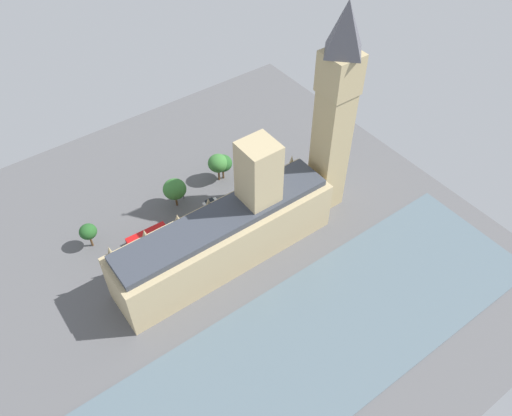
{
  "coord_description": "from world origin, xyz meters",
  "views": [
    {
      "loc": [
        -72.24,
        42.02,
        102.12
      ],
      "look_at": [
        1.0,
        -11.59,
        8.2
      ],
      "focal_mm": 36.55,
      "sensor_mm": 36.0,
      "label": 1
    }
  ],
  "objects_px": {
    "parliament_building": "(230,231)",
    "plane_tree_midblock": "(223,163)",
    "car_yellow_cab_leading": "(184,224)",
    "pedestrian_under_trees": "(206,236)",
    "plane_tree_corner": "(218,163)",
    "pedestrian_kerbside": "(198,242)",
    "pedestrian_far_end": "(208,235)",
    "plane_tree_trailing": "(175,189)",
    "double_decker_bus_opposite_hall": "(148,238)",
    "clock_tower": "(335,111)",
    "plane_tree_slot_10": "(88,232)",
    "street_lamp_slot_11": "(174,192)",
    "car_white_near_tower": "(210,202)",
    "street_lamp_slot_12": "(182,187)",
    "car_silver_by_river_gate": "(251,192)"
  },
  "relations": [
    {
      "from": "parliament_building",
      "to": "pedestrian_under_trees",
      "type": "relative_size",
      "value": 33.87
    },
    {
      "from": "pedestrian_far_end",
      "to": "plane_tree_midblock",
      "type": "height_order",
      "value": "plane_tree_midblock"
    },
    {
      "from": "clock_tower",
      "to": "car_white_near_tower",
      "type": "bearing_deg",
      "value": 57.14
    },
    {
      "from": "pedestrian_under_trees",
      "to": "plane_tree_slot_10",
      "type": "relative_size",
      "value": 0.23
    },
    {
      "from": "plane_tree_corner",
      "to": "car_white_near_tower",
      "type": "bearing_deg",
      "value": 133.46
    },
    {
      "from": "street_lamp_slot_11",
      "to": "plane_tree_corner",
      "type": "bearing_deg",
      "value": -84.96
    },
    {
      "from": "parliament_building",
      "to": "plane_tree_midblock",
      "type": "height_order",
      "value": "parliament_building"
    },
    {
      "from": "car_white_near_tower",
      "to": "street_lamp_slot_12",
      "type": "bearing_deg",
      "value": -141.39
    },
    {
      "from": "pedestrian_kerbside",
      "to": "plane_tree_midblock",
      "type": "distance_m",
      "value": 25.78
    },
    {
      "from": "street_lamp_slot_11",
      "to": "plane_tree_slot_10",
      "type": "bearing_deg",
      "value": 90.57
    },
    {
      "from": "car_yellow_cab_leading",
      "to": "plane_tree_trailing",
      "type": "distance_m",
      "value": 9.77
    },
    {
      "from": "car_silver_by_river_gate",
      "to": "plane_tree_midblock",
      "type": "bearing_deg",
      "value": -165.73
    },
    {
      "from": "plane_tree_slot_10",
      "to": "street_lamp_slot_11",
      "type": "xyz_separation_m",
      "value": [
        0.25,
        -24.64,
        -0.6
      ]
    },
    {
      "from": "plane_tree_corner",
      "to": "plane_tree_midblock",
      "type": "bearing_deg",
      "value": -96.49
    },
    {
      "from": "pedestrian_far_end",
      "to": "plane_tree_trailing",
      "type": "height_order",
      "value": "plane_tree_trailing"
    },
    {
      "from": "plane_tree_midblock",
      "to": "car_yellow_cab_leading",
      "type": "bearing_deg",
      "value": 116.71
    },
    {
      "from": "pedestrian_under_trees",
      "to": "pedestrian_kerbside",
      "type": "distance_m",
      "value": 2.68
    },
    {
      "from": "car_white_near_tower",
      "to": "street_lamp_slot_11",
      "type": "relative_size",
      "value": 0.63
    },
    {
      "from": "plane_tree_midblock",
      "to": "plane_tree_slot_10",
      "type": "distance_m",
      "value": 41.07
    },
    {
      "from": "parliament_building",
      "to": "street_lamp_slot_12",
      "type": "xyz_separation_m",
      "value": [
        24.11,
        -0.67,
        -4.35
      ]
    },
    {
      "from": "plane_tree_corner",
      "to": "street_lamp_slot_12",
      "type": "xyz_separation_m",
      "value": [
        -0.79,
        12.23,
        -1.79
      ]
    },
    {
      "from": "double_decker_bus_opposite_hall",
      "to": "plane_tree_corner",
      "type": "height_order",
      "value": "plane_tree_corner"
    },
    {
      "from": "clock_tower",
      "to": "pedestrian_under_trees",
      "type": "height_order",
      "value": "clock_tower"
    },
    {
      "from": "car_white_near_tower",
      "to": "plane_tree_midblock",
      "type": "bearing_deg",
      "value": 130.34
    },
    {
      "from": "parliament_building",
      "to": "plane_tree_midblock",
      "type": "distance_m",
      "value": 28.73
    },
    {
      "from": "pedestrian_kerbside",
      "to": "plane_tree_slot_10",
      "type": "bearing_deg",
      "value": -115.0
    },
    {
      "from": "plane_tree_midblock",
      "to": "plane_tree_corner",
      "type": "distance_m",
      "value": 1.5
    },
    {
      "from": "plane_tree_trailing",
      "to": "pedestrian_under_trees",
      "type": "bearing_deg",
      "value": -180.0
    },
    {
      "from": "double_decker_bus_opposite_hall",
      "to": "plane_tree_corner",
      "type": "distance_m",
      "value": 29.97
    },
    {
      "from": "plane_tree_midblock",
      "to": "plane_tree_slot_10",
      "type": "xyz_separation_m",
      "value": [
        -1.42,
        41.05,
        -0.35
      ]
    },
    {
      "from": "car_yellow_cab_leading",
      "to": "pedestrian_under_trees",
      "type": "distance_m",
      "value": 7.22
    },
    {
      "from": "pedestrian_far_end",
      "to": "street_lamp_slot_11",
      "type": "height_order",
      "value": "street_lamp_slot_11"
    },
    {
      "from": "clock_tower",
      "to": "plane_tree_slot_10",
      "type": "xyz_separation_m",
      "value": [
        22.49,
        58.33,
        -24.57
      ]
    },
    {
      "from": "clock_tower",
      "to": "plane_tree_corner",
      "type": "relative_size",
      "value": 6.65
    },
    {
      "from": "pedestrian_under_trees",
      "to": "pedestrian_kerbside",
      "type": "relative_size",
      "value": 1.07
    },
    {
      "from": "street_lamp_slot_11",
      "to": "street_lamp_slot_12",
      "type": "distance_m",
      "value": 2.87
    },
    {
      "from": "parliament_building",
      "to": "plane_tree_corner",
      "type": "xyz_separation_m",
      "value": [
        24.9,
        -12.89,
        -2.56
      ]
    },
    {
      "from": "parliament_building",
      "to": "plane_tree_midblock",
      "type": "relative_size",
      "value": 7.12
    },
    {
      "from": "clock_tower",
      "to": "pedestrian_under_trees",
      "type": "distance_m",
      "value": 45.1
    },
    {
      "from": "clock_tower",
      "to": "pedestrian_under_trees",
      "type": "xyz_separation_m",
      "value": [
        7.63,
        33.65,
        -29.04
      ]
    },
    {
      "from": "parliament_building",
      "to": "clock_tower",
      "type": "distance_m",
      "value": 37.94
    },
    {
      "from": "car_white_near_tower",
      "to": "pedestrian_under_trees",
      "type": "relative_size",
      "value": 2.53
    },
    {
      "from": "clock_tower",
      "to": "plane_tree_trailing",
      "type": "relative_size",
      "value": 6.65
    },
    {
      "from": "clock_tower",
      "to": "car_yellow_cab_leading",
      "type": "distance_m",
      "value": 48.51
    },
    {
      "from": "pedestrian_far_end",
      "to": "car_white_near_tower",
      "type": "bearing_deg",
      "value": -175.31
    },
    {
      "from": "pedestrian_far_end",
      "to": "plane_tree_trailing",
      "type": "xyz_separation_m",
      "value": [
        14.92,
        0.59,
        5.21
      ]
    },
    {
      "from": "car_yellow_cab_leading",
      "to": "plane_tree_corner",
      "type": "height_order",
      "value": "plane_tree_corner"
    },
    {
      "from": "double_decker_bus_opposite_hall",
      "to": "street_lamp_slot_11",
      "type": "height_order",
      "value": "street_lamp_slot_11"
    },
    {
      "from": "pedestrian_under_trees",
      "to": "car_white_near_tower",
      "type": "bearing_deg",
      "value": -85.32
    },
    {
      "from": "car_yellow_cab_leading",
      "to": "pedestrian_kerbside",
      "type": "xyz_separation_m",
      "value": [
        -7.21,
        0.09,
        -0.19
      ]
    }
  ]
}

